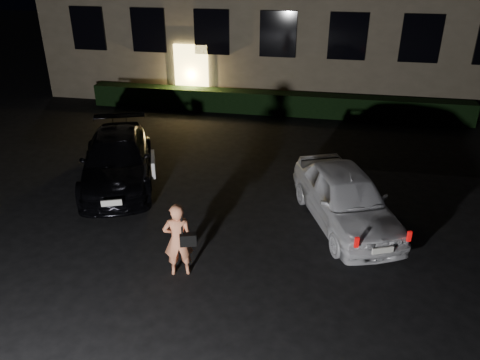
# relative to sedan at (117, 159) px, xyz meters

# --- Properties ---
(ground) EXTENTS (80.00, 80.00, 0.00)m
(ground) POSITION_rel_sedan_xyz_m (3.58, -3.65, -0.66)
(ground) COLOR black
(ground) RESTS_ON ground
(hedge) EXTENTS (15.00, 0.70, 0.85)m
(hedge) POSITION_rel_sedan_xyz_m (3.58, 6.85, -0.24)
(hedge) COLOR black
(hedge) RESTS_ON ground
(sedan) EXTENTS (3.34, 4.93, 1.32)m
(sedan) POSITION_rel_sedan_xyz_m (0.00, 0.00, 0.00)
(sedan) COLOR black
(sedan) RESTS_ON ground
(hatch) EXTENTS (2.97, 4.29, 1.36)m
(hatch) POSITION_rel_sedan_xyz_m (6.23, -1.11, 0.01)
(hatch) COLOR white
(hatch) RESTS_ON ground
(man) EXTENTS (0.73, 0.54, 1.60)m
(man) POSITION_rel_sedan_xyz_m (2.95, -3.73, 0.14)
(man) COLOR #E5845B
(man) RESTS_ON ground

